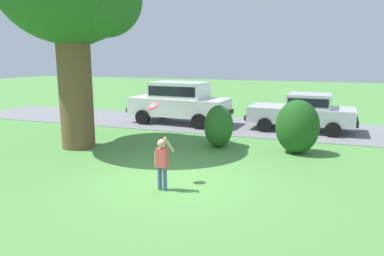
{
  "coord_description": "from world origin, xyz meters",
  "views": [
    {
      "loc": [
        3.38,
        -7.94,
        3.04
      ],
      "look_at": [
        -0.0,
        1.33,
        1.1
      ],
      "focal_mm": 33.91,
      "sensor_mm": 36.0,
      "label": 1
    }
  ],
  "objects_px": {
    "child_thrower": "(162,160)",
    "parked_suv": "(179,100)",
    "frisbee": "(153,106)",
    "parked_sedan": "(303,111)"
  },
  "relations": [
    {
      "from": "parked_sedan",
      "to": "parked_suv",
      "type": "height_order",
      "value": "parked_suv"
    },
    {
      "from": "child_thrower",
      "to": "frisbee",
      "type": "distance_m",
      "value": 1.34
    },
    {
      "from": "child_thrower",
      "to": "parked_sedan",
      "type": "bearing_deg",
      "value": 72.37
    },
    {
      "from": "parked_suv",
      "to": "parked_sedan",
      "type": "bearing_deg",
      "value": 2.2
    },
    {
      "from": "parked_suv",
      "to": "frisbee",
      "type": "xyz_separation_m",
      "value": [
        2.41,
        -7.61,
        0.81
      ]
    },
    {
      "from": "parked_sedan",
      "to": "frisbee",
      "type": "height_order",
      "value": "frisbee"
    },
    {
      "from": "parked_sedan",
      "to": "parked_suv",
      "type": "distance_m",
      "value": 5.48
    },
    {
      "from": "parked_suv",
      "to": "child_thrower",
      "type": "height_order",
      "value": "parked_suv"
    },
    {
      "from": "child_thrower",
      "to": "frisbee",
      "type": "xyz_separation_m",
      "value": [
        -0.43,
        0.48,
        1.17
      ]
    },
    {
      "from": "child_thrower",
      "to": "parked_suv",
      "type": "bearing_deg",
      "value": 109.37
    }
  ]
}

